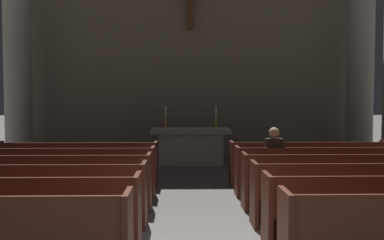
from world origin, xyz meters
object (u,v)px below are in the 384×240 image
object	(u,v)px
pew_left_row_5	(65,172)
pew_left_row_6	(77,164)
pew_right_row_6	(309,163)
pew_right_row_5	(324,171)
altar	(191,145)
lone_worshipper	(273,160)
pew_left_row_4	(49,182)
column_left_fourth	(17,38)
pew_left_row_3	(29,195)
pew_left_row_2	(2,213)
candlestick_left	(166,121)
column_right_fourth	(361,39)
pew_right_row_4	(342,181)
candlestick_right	(216,121)
pew_right_row_3	(366,193)

from	to	relation	value
pew_left_row_5	pew_left_row_6	xyz separation A→B (m)	(0.00, 0.98, 0.00)
pew_left_row_5	pew_right_row_6	bearing A→B (deg)	11.30
pew_right_row_5	pew_left_row_6	bearing A→B (deg)	168.70
pew_right_row_5	altar	bearing A→B (deg)	121.83
pew_right_row_6	lone_worshipper	distance (m)	1.37
pew_left_row_4	pew_right_row_6	xyz separation A→B (m)	(4.91, 1.96, 0.00)
column_left_fourth	pew_left_row_3	bearing A→B (deg)	-69.06
pew_left_row_2	pew_left_row_5	distance (m)	2.95
pew_left_row_3	pew_right_row_5	size ratio (longest dim) A/B	1.00
pew_left_row_5	candlestick_left	distance (m)	4.39
column_right_fourth	altar	size ratio (longest dim) A/B	3.33
pew_right_row_4	pew_right_row_5	size ratio (longest dim) A/B	1.00
pew_left_row_3	lone_worshipper	distance (m)	4.43
pew_left_row_2	pew_left_row_5	xyz separation A→B (m)	(0.00, 2.95, 0.00)
candlestick_right	pew_left_row_3	bearing A→B (deg)	-118.06
pew_right_row_6	altar	bearing A→B (deg)	129.54
pew_right_row_3	altar	xyz separation A→B (m)	(-2.46, 5.92, 0.06)
pew_right_row_3	lone_worshipper	distance (m)	2.24
candlestick_right	lone_worshipper	world-z (taller)	candlestick_right
pew_right_row_4	pew_right_row_3	bearing A→B (deg)	-90.00
column_right_fourth	lone_worshipper	distance (m)	6.36
lone_worshipper	altar	bearing A→B (deg)	110.78
pew_left_row_5	column_right_fourth	bearing A→B (deg)	31.47
pew_left_row_4	pew_left_row_6	world-z (taller)	same
pew_right_row_6	column_right_fourth	xyz separation A→B (m)	(2.48, 3.55, 3.10)
pew_right_row_5	column_right_fourth	size ratio (longest dim) A/B	0.46
pew_right_row_6	column_left_fourth	xyz separation A→B (m)	(-7.40, 3.55, 3.10)
pew_left_row_3	candlestick_right	bearing A→B (deg)	61.94
pew_right_row_6	candlestick_left	size ratio (longest dim) A/B	5.33
column_left_fourth	candlestick_left	xyz separation A→B (m)	(4.24, -0.57, -2.36)
column_left_fourth	lone_worshipper	bearing A→B (deg)	-34.93
pew_left_row_5	pew_right_row_3	distance (m)	5.29
pew_left_row_3	candlestick_right	world-z (taller)	candlestick_right
pew_left_row_5	pew_right_row_5	world-z (taller)	same
pew_left_row_5	lone_worshipper	bearing A→B (deg)	0.56
pew_left_row_2	pew_right_row_4	distance (m)	5.29
pew_left_row_2	column_left_fourth	xyz separation A→B (m)	(-2.48, 7.47, 3.10)
pew_left_row_6	candlestick_right	size ratio (longest dim) A/B	5.33
pew_left_row_6	altar	size ratio (longest dim) A/B	1.53
pew_left_row_6	lone_worshipper	xyz separation A→B (m)	(3.94, -0.94, 0.22)
pew_left_row_4	column_right_fourth	xyz separation A→B (m)	(7.40, 5.51, 3.10)
pew_right_row_6	candlestick_right	xyz separation A→B (m)	(-1.76, 2.98, 0.73)
pew_right_row_5	lone_worshipper	bearing A→B (deg)	177.74
altar	candlestick_left	bearing A→B (deg)	180.00
pew_left_row_5	column_left_fourth	size ratio (longest dim) A/B	0.46
pew_left_row_6	altar	xyz separation A→B (m)	(2.46, 2.98, 0.06)
pew_right_row_5	column_left_fourth	world-z (taller)	column_left_fourth
pew_left_row_2	pew_left_row_4	bearing A→B (deg)	90.00
pew_left_row_2	lone_worshipper	distance (m)	4.95
pew_right_row_6	column_right_fourth	bearing A→B (deg)	54.98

